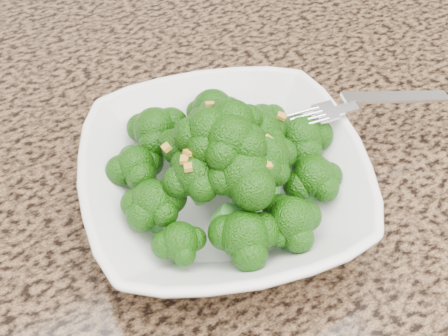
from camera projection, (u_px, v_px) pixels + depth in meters
granite_counter at (158, 177)px, 0.56m from camera, size 1.64×1.04×0.03m
bowl at (224, 182)px, 0.50m from camera, size 0.31×0.31×0.06m
broccoli_pile at (224, 128)px, 0.45m from camera, size 0.22×0.22×0.08m
garlic_topping at (224, 88)px, 0.42m from camera, size 0.13×0.13×0.01m
fork at (349, 108)px, 0.51m from camera, size 0.19×0.07×0.01m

